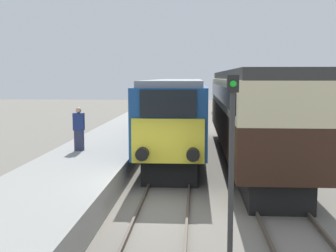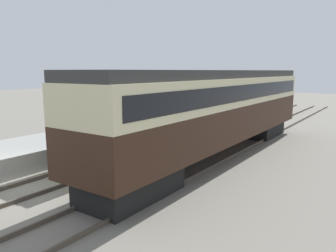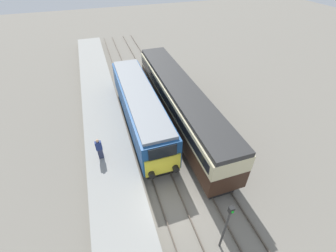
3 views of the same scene
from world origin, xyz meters
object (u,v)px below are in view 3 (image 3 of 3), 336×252
Objects in this scene: locomotive at (140,107)px; passenger_carriage at (180,101)px; person_on_platform at (99,149)px; signal_post at (226,225)px.

passenger_carriage is at bearing -13.25° from locomotive.
locomotive is 5.41m from person_on_platform.
signal_post is at bearing -98.73° from passenger_carriage.
locomotive is 3.52m from passenger_carriage.
passenger_carriage is at bearing 21.98° from person_on_platform.
locomotive reaches higher than person_on_platform.
signal_post is (1.70, -11.87, 0.24)m from locomotive.
person_on_platform is (-7.29, -2.94, -0.74)m from passenger_carriage.
passenger_carriage is 4.36× the size of signal_post.
passenger_carriage reaches higher than locomotive.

